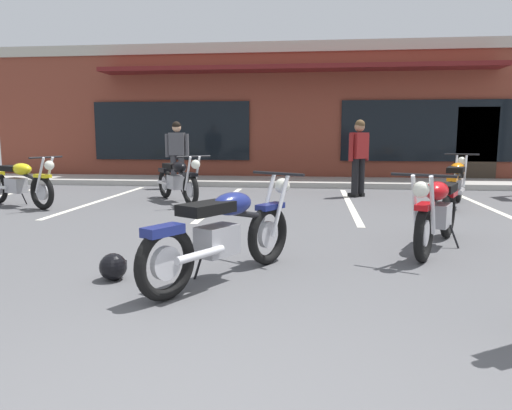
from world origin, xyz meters
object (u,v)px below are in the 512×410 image
Objects in this scene: motorcycle_foreground_classic at (225,232)px; person_in_black_shirt at (177,151)px; motorcycle_green_cafe_racer at (19,182)px; person_in_shorts_foreground at (359,153)px; motorcycle_black_cruiser at (437,211)px; motorcycle_blue_standard at (456,182)px; helmet_on_pavement at (113,267)px; motorcycle_red_sportbike at (177,179)px.

motorcycle_foreground_classic is 1.12× the size of person_in_black_shirt.
person_in_shorts_foreground is (6.51, 2.21, 0.49)m from motorcycle_green_cafe_racer.
motorcycle_black_cruiser is 4.87m from person_in_shorts_foreground.
person_in_black_shirt reaches higher than motorcycle_blue_standard.
motorcycle_green_cafe_racer is 3.98m from person_in_black_shirt.
motorcycle_black_cruiser is (2.31, 1.52, 0.00)m from motorcycle_foreground_classic.
person_in_shorts_foreground reaches higher than helmet_on_pavement.
motorcycle_foreground_classic and motorcycle_red_sportbike have the same top height.
person_in_black_shirt is (-0.67, 2.39, 0.49)m from motorcycle_red_sportbike.
motorcycle_foreground_classic is 6.19m from motorcycle_blue_standard.
motorcycle_foreground_classic is 1.12m from helmet_on_pavement.
motorcycle_blue_standard is at bearing 48.88° from helmet_on_pavement.
motorcycle_blue_standard is 2.18m from person_in_shorts_foreground.
person_in_shorts_foreground reaches higher than motorcycle_blue_standard.
motorcycle_red_sportbike is at bearing 18.16° from motorcycle_green_cafe_racer.
person_in_shorts_foreground is at bearing 96.03° from motorcycle_black_cruiser.
person_in_black_shirt is 7.78m from helmet_on_pavement.
person_in_black_shirt is at bearing 105.64° from motorcycle_red_sportbike.
motorcycle_green_cafe_racer is (-7.02, 2.61, 0.00)m from motorcycle_black_cruiser.
person_in_shorts_foreground is (1.80, 6.34, 0.49)m from motorcycle_foreground_classic.
person_in_shorts_foreground is at bearing 74.14° from motorcycle_foreground_classic.
motorcycle_red_sportbike is 2.53m from person_in_black_shirt.
helmet_on_pavement is (3.66, -4.27, -0.33)m from motorcycle_green_cafe_racer.
motorcycle_black_cruiser reaches higher than helmet_on_pavement.
motorcycle_blue_standard is 1.21× the size of person_in_black_shirt.
motorcycle_foreground_classic is at bearing 7.89° from helmet_on_pavement.
motorcycle_black_cruiser is 1.18× the size of person_in_shorts_foreground.
motorcycle_green_cafe_racer is 7.53× the size of helmet_on_pavement.
motorcycle_foreground_classic is 7.89m from person_in_black_shirt.
person_in_shorts_foreground is (-0.51, 4.82, 0.49)m from motorcycle_black_cruiser.
motorcycle_foreground_classic is 5.40m from motorcycle_red_sportbike.
motorcycle_red_sportbike is at bearing 110.56° from motorcycle_foreground_classic.
motorcycle_green_cafe_racer is 5.64m from helmet_on_pavement.
person_in_shorts_foreground reaches higher than motorcycle_green_cafe_racer.
person_in_shorts_foreground is (-1.72, 1.25, 0.49)m from motorcycle_blue_standard.
person_in_shorts_foreground reaches higher than motorcycle_red_sportbike.
motorcycle_red_sportbike is at bearing -160.85° from person_in_shorts_foreground.
motorcycle_black_cruiser and motorcycle_blue_standard have the same top height.
motorcycle_foreground_classic is 1.04× the size of motorcycle_red_sportbike.
motorcycle_red_sportbike reaches higher than helmet_on_pavement.
motorcycle_green_cafe_racer is at bearing -122.92° from person_in_black_shirt.
motorcycle_green_cafe_racer is 1.17× the size of person_in_shorts_foreground.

